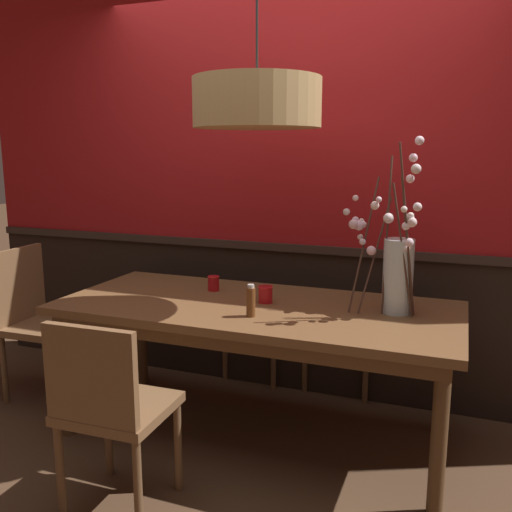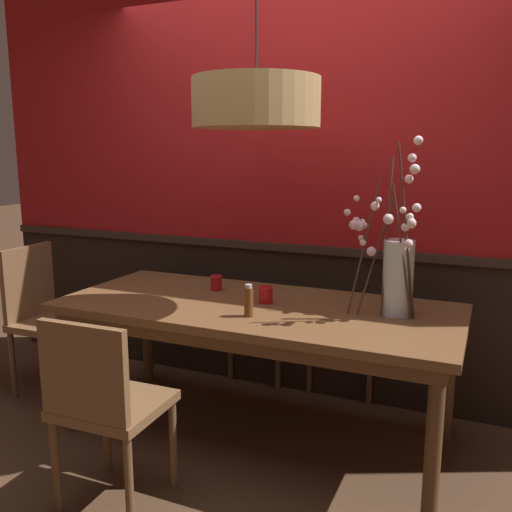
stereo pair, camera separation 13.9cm
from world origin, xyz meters
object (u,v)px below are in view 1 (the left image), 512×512
at_px(chair_head_west_end, 34,314).
at_px(candle_holder_nearer_center, 214,283).
at_px(chair_far_side_left, 264,303).
at_px(candle_holder_nearer_edge, 265,294).
at_px(pendant_lamp, 257,103).
at_px(condiment_bottle, 251,301).
at_px(dining_table, 256,318).
at_px(chair_far_side_right, 346,306).
at_px(chair_near_side_left, 109,404).
at_px(vase_with_blossoms, 396,270).

height_order(chair_head_west_end, candle_holder_nearer_center, chair_head_west_end).
height_order(chair_far_side_left, candle_holder_nearer_edge, chair_far_side_left).
bearing_deg(pendant_lamp, candle_holder_nearer_center, 145.38).
bearing_deg(condiment_bottle, pendant_lamp, 99.34).
relative_size(dining_table, chair_far_side_right, 2.22).
relative_size(chair_far_side_left, condiment_bottle, 5.41).
distance_m(chair_far_side_right, pendant_lamp, 1.58).
bearing_deg(candle_holder_nearer_center, dining_table, -28.66).
distance_m(condiment_bottle, pendant_lamp, 0.97).
bearing_deg(chair_near_side_left, chair_far_side_left, 87.68).
relative_size(chair_head_west_end, chair_near_side_left, 1.08).
relative_size(chair_far_side_left, candle_holder_nearer_edge, 9.66).
xyz_separation_m(dining_table, candle_holder_nearer_center, (-0.34, 0.18, 0.12)).
relative_size(dining_table, chair_far_side_left, 2.41).
relative_size(chair_far_side_right, pendant_lamp, 0.82).
bearing_deg(chair_far_side_left, condiment_bottle, -73.41).
height_order(chair_far_side_left, chair_far_side_right, chair_far_side_right).
height_order(chair_head_west_end, vase_with_blossoms, vase_with_blossoms).
bearing_deg(pendant_lamp, candle_holder_nearer_edge, 87.25).
height_order(candle_holder_nearer_edge, condiment_bottle, condiment_bottle).
relative_size(vase_with_blossoms, candle_holder_nearer_center, 9.99).
bearing_deg(condiment_bottle, vase_with_blossoms, 26.27).
xyz_separation_m(chair_near_side_left, candle_holder_nearer_center, (-0.00, 1.04, 0.29)).
relative_size(chair_far_side_right, candle_holder_nearer_edge, 10.46).
distance_m(dining_table, vase_with_blossoms, 0.78).
distance_m(vase_with_blossoms, candle_holder_nearer_center, 1.06).
relative_size(chair_head_west_end, chair_far_side_right, 1.00).
distance_m(dining_table, candle_holder_nearer_edge, 0.14).
bearing_deg(chair_far_side_right, chair_head_west_end, -154.87).
distance_m(vase_with_blossoms, condiment_bottle, 0.74).
bearing_deg(chair_far_side_left, candle_holder_nearer_edge, -69.59).
bearing_deg(chair_far_side_left, pendant_lamp, -72.29).
bearing_deg(candle_holder_nearer_edge, chair_far_side_left, 110.41).
xyz_separation_m(chair_far_side_left, pendant_lamp, (0.29, -0.92, 1.28)).
height_order(chair_far_side_right, condiment_bottle, chair_far_side_right).
distance_m(chair_far_side_left, chair_near_side_left, 1.71).
bearing_deg(chair_far_side_right, candle_holder_nearer_center, -134.14).
relative_size(chair_far_side_left, candle_holder_nearer_center, 10.12).
bearing_deg(condiment_bottle, chair_far_side_right, 76.37).
xyz_separation_m(chair_near_side_left, pendant_lamp, (0.36, 0.79, 1.28)).
height_order(chair_far_side_left, candle_holder_nearer_center, chair_far_side_left).
relative_size(chair_near_side_left, condiment_bottle, 5.42).
relative_size(candle_holder_nearer_edge, condiment_bottle, 0.56).
xyz_separation_m(candle_holder_nearer_center, condiment_bottle, (0.39, -0.40, 0.03)).
xyz_separation_m(chair_far_side_right, pendant_lamp, (-0.28, -0.93, 1.24)).
distance_m(dining_table, chair_far_side_left, 0.91).
bearing_deg(chair_far_side_right, pendant_lamp, -107.08).
bearing_deg(pendant_lamp, condiment_bottle, -80.66).
bearing_deg(chair_head_west_end, vase_with_blossoms, 2.80).
distance_m(vase_with_blossoms, candle_holder_nearer_edge, 0.70).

